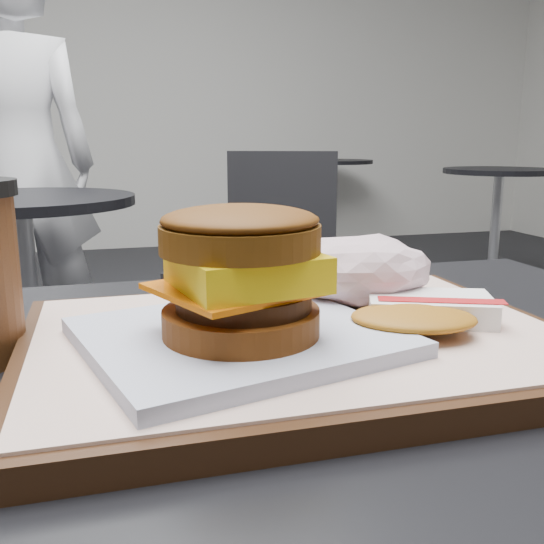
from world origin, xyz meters
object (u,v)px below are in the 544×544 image
(hash_brown, at_px, (423,312))
(neighbor_chair, at_px, (250,253))
(serving_tray, at_px, (298,343))
(patron, at_px, (20,164))
(breakfast_sandwich, at_px, (240,289))
(neighbor_table, at_px, (24,260))
(crumpled_wrapper, at_px, (358,270))

(hash_brown, xyz_separation_m, neighbor_chair, (0.30, 1.76, -0.29))
(serving_tray, xyz_separation_m, neighbor_chair, (0.39, 1.74, -0.27))
(patron, bearing_deg, serving_tray, 98.23)
(breakfast_sandwich, distance_m, hash_brown, 0.14)
(breakfast_sandwich, xyz_separation_m, neighbor_table, (-0.33, 1.65, -0.28))
(neighbor_table, bearing_deg, crumpled_wrapper, -74.10)
(crumpled_wrapper, height_order, neighbor_chair, neighbor_chair)
(breakfast_sandwich, bearing_deg, hash_brown, 4.13)
(serving_tray, bearing_deg, breakfast_sandwich, -151.39)
(crumpled_wrapper, relative_size, neighbor_table, 0.17)
(hash_brown, distance_m, crumpled_wrapper, 0.08)
(crumpled_wrapper, xyz_separation_m, neighbor_chair, (0.32, 1.68, -0.31))
(hash_brown, distance_m, patron, 2.35)
(neighbor_chair, xyz_separation_m, patron, (-0.83, 0.53, 0.31))
(breakfast_sandwich, xyz_separation_m, crumpled_wrapper, (0.12, 0.08, -0.01))
(crumpled_wrapper, relative_size, patron, 0.08)
(breakfast_sandwich, bearing_deg, serving_tray, 28.61)
(serving_tray, xyz_separation_m, crumpled_wrapper, (0.07, 0.06, 0.04))
(breakfast_sandwich, distance_m, crumpled_wrapper, 0.14)
(neighbor_chair, bearing_deg, neighbor_table, -171.04)
(hash_brown, xyz_separation_m, patron, (-0.53, 2.28, 0.02))
(crumpled_wrapper, height_order, neighbor_table, crumpled_wrapper)
(serving_tray, xyz_separation_m, hash_brown, (0.09, -0.02, 0.02))
(serving_tray, bearing_deg, patron, 101.00)
(hash_brown, height_order, crumpled_wrapper, crumpled_wrapper)
(neighbor_chair, relative_size, patron, 0.53)
(serving_tray, bearing_deg, crumpled_wrapper, 39.35)
(neighbor_table, xyz_separation_m, patron, (-0.06, 0.65, 0.27))
(breakfast_sandwich, relative_size, crumpled_wrapper, 1.82)
(breakfast_sandwich, distance_m, neighbor_chair, 1.85)
(breakfast_sandwich, bearing_deg, neighbor_chair, 76.25)
(neighbor_chair, height_order, patron, patron)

